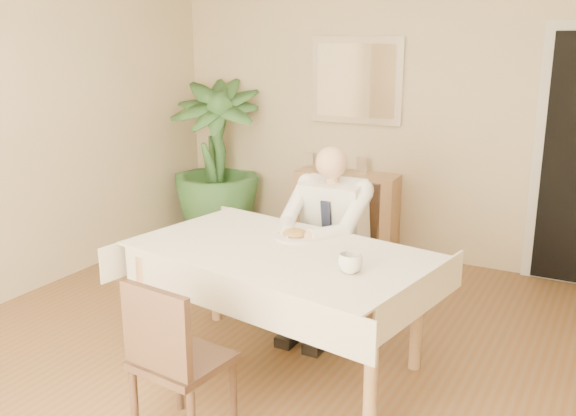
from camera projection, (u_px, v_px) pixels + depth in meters
The scene contains 16 objects.
room at pixel (257, 160), 3.43m from camera, with size 5.00×5.02×2.60m.
mirror at pixel (356, 81), 5.67m from camera, with size 0.86×0.04×0.76m.
dining_table at pixel (280, 263), 3.72m from camera, with size 1.87×1.29×0.75m.
chair_far at pixel (342, 242), 4.51m from camera, with size 0.45×0.45×0.95m.
chair_near at pixel (173, 355), 3.05m from camera, with size 0.44×0.45×0.86m.
seated_man at pixel (324, 232), 4.22m from camera, with size 0.48×0.72×1.24m.
plate at pixel (295, 237), 3.89m from camera, with size 0.26×0.26×0.02m, color white.
food at pixel (295, 233), 3.89m from camera, with size 0.14×0.14×0.06m, color brown.
knife at pixel (297, 238), 3.82m from camera, with size 0.01×0.01×0.13m, color silver.
fork at pixel (285, 236), 3.86m from camera, with size 0.01×0.01×0.13m, color silver.
coffee_mug at pixel (350, 263), 3.33m from camera, with size 0.13×0.13×0.10m, color white.
sideboard at pixel (346, 212), 5.86m from camera, with size 0.93×0.32×0.74m, color tan.
photo_frame_left at pixel (308, 160), 5.96m from camera, with size 0.10×0.02×0.14m, color silver.
photo_frame_center at pixel (331, 163), 5.83m from camera, with size 0.10×0.02×0.14m, color silver.
photo_frame_right at pixel (362, 165), 5.75m from camera, with size 0.10×0.02×0.14m, color silver.
potted_palm at pixel (216, 161), 6.19m from camera, with size 0.86×0.86×1.53m, color #2C5A28.
Camera 1 is at (1.76, -2.89, 1.96)m, focal length 40.00 mm.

